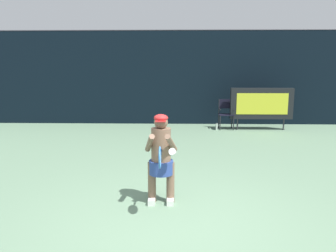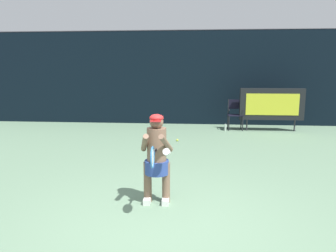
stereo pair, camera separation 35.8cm
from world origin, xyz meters
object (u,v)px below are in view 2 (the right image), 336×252
(water_bottle, at_px, (225,127))
(tennis_player, at_px, (157,156))
(scoreboard, at_px, (272,104))
(tennis_racket, at_px, (153,157))
(tennis_ball_loose, at_px, (177,140))
(umpire_chair, at_px, (235,113))

(water_bottle, relative_size, tennis_player, 0.18)
(scoreboard, relative_size, tennis_player, 1.52)
(water_bottle, xyz_separation_m, tennis_racket, (-1.66, -6.94, 0.80))
(tennis_ball_loose, bearing_deg, water_bottle, 49.12)
(umpire_chair, bearing_deg, water_bottle, -145.10)
(water_bottle, bearing_deg, scoreboard, 3.59)
(tennis_player, distance_m, tennis_ball_loose, 4.58)
(water_bottle, height_order, tennis_ball_loose, water_bottle)
(tennis_player, bearing_deg, water_bottle, 75.27)
(umpire_chair, bearing_deg, tennis_ball_loose, -133.00)
(tennis_racket, relative_size, tennis_ball_loose, 8.85)
(water_bottle, height_order, tennis_player, tennis_player)
(scoreboard, bearing_deg, tennis_ball_loose, -148.51)
(water_bottle, bearing_deg, tennis_racket, -103.47)
(tennis_racket, bearing_deg, water_bottle, 63.15)
(scoreboard, bearing_deg, tennis_racket, -114.76)
(scoreboard, relative_size, tennis_racket, 3.65)
(water_bottle, relative_size, tennis_ball_loose, 3.90)
(umpire_chair, distance_m, tennis_player, 6.93)
(tennis_player, height_order, tennis_racket, tennis_player)
(tennis_ball_loose, bearing_deg, tennis_player, -90.91)
(tennis_player, bearing_deg, scoreboard, 63.27)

